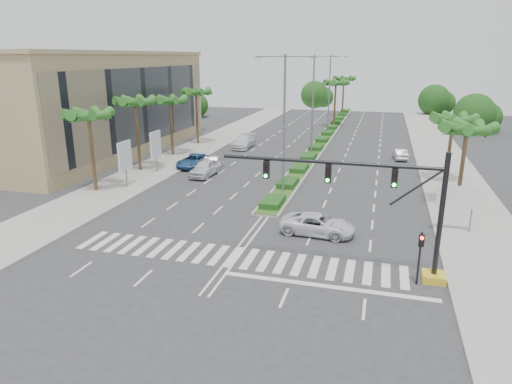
% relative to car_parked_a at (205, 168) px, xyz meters
% --- Properties ---
extents(ground, '(160.00, 160.00, 0.00)m').
position_rel_car_parked_a_xyz_m(ground, '(9.05, -17.98, -0.82)').
color(ground, '#333335').
rests_on(ground, ground).
extents(footpath_right, '(6.00, 120.00, 0.15)m').
position_rel_car_parked_a_xyz_m(footpath_right, '(24.25, 2.02, -0.75)').
color(footpath_right, gray).
rests_on(footpath_right, ground).
extents(footpath_left, '(6.00, 120.00, 0.15)m').
position_rel_car_parked_a_xyz_m(footpath_left, '(-6.15, 2.02, -0.75)').
color(footpath_left, gray).
rests_on(footpath_left, ground).
extents(median, '(2.20, 75.00, 0.20)m').
position_rel_car_parked_a_xyz_m(median, '(9.05, 27.02, -0.72)').
color(median, gray).
rests_on(median, ground).
extents(median_grass, '(1.80, 75.00, 0.04)m').
position_rel_car_parked_a_xyz_m(median_grass, '(9.05, 27.02, -0.60)').
color(median_grass, '#314F1B').
rests_on(median_grass, median).
extents(building, '(12.00, 36.00, 12.00)m').
position_rel_car_parked_a_xyz_m(building, '(-16.95, 8.02, 5.18)').
color(building, tan).
rests_on(building, ground).
extents(signal_gantry, '(12.60, 1.20, 7.20)m').
position_rel_car_parked_a_xyz_m(signal_gantry, '(18.32, -17.98, 2.63)').
color(signal_gantry, gold).
rests_on(signal_gantry, ground).
extents(pedestrian_signal, '(0.28, 0.36, 3.00)m').
position_rel_car_parked_a_xyz_m(pedestrian_signal, '(19.65, -18.66, 1.22)').
color(pedestrian_signal, black).
rests_on(pedestrian_signal, ground).
extents(direction_sign, '(2.70, 0.11, 3.40)m').
position_rel_car_parked_a_xyz_m(direction_sign, '(22.55, -9.99, 1.63)').
color(direction_sign, slate).
rests_on(direction_sign, ground).
extents(billboard_near, '(0.18, 2.10, 4.35)m').
position_rel_car_parked_a_xyz_m(billboard_near, '(-5.45, -5.98, 2.14)').
color(billboard_near, slate).
rests_on(billboard_near, ground).
extents(billboard_far, '(0.18, 2.10, 4.35)m').
position_rel_car_parked_a_xyz_m(billboard_far, '(-5.45, 0.02, 2.14)').
color(billboard_far, slate).
rests_on(billboard_far, ground).
extents(palm_left_near, '(4.57, 4.68, 7.55)m').
position_rel_car_parked_a_xyz_m(palm_left_near, '(-7.45, -7.98, 5.87)').
color(palm_left_near, brown).
rests_on(palm_left_near, ground).
extents(palm_left_mid, '(4.57, 4.68, 7.95)m').
position_rel_car_parked_a_xyz_m(palm_left_mid, '(-7.45, 0.02, 6.25)').
color(palm_left_mid, brown).
rests_on(palm_left_mid, ground).
extents(palm_left_far, '(4.57, 4.68, 7.35)m').
position_rel_car_parked_a_xyz_m(palm_left_far, '(-7.45, 8.02, 5.67)').
color(palm_left_far, brown).
rests_on(palm_left_far, ground).
extents(palm_left_end, '(4.57, 4.68, 7.75)m').
position_rel_car_parked_a_xyz_m(palm_left_end, '(-7.45, 16.02, 6.06)').
color(palm_left_end, brown).
rests_on(palm_left_end, ground).
extents(palm_right_near, '(4.57, 4.68, 7.05)m').
position_rel_car_parked_a_xyz_m(palm_right_near, '(23.55, -3.98, 5.38)').
color(palm_right_near, brown).
rests_on(palm_right_near, ground).
extents(palm_right_far, '(4.57, 4.68, 6.75)m').
position_rel_car_parked_a_xyz_m(palm_right_far, '(23.55, 4.02, 5.09)').
color(palm_right_far, brown).
rests_on(palm_right_far, ground).
extents(palm_median_a, '(4.57, 4.68, 8.05)m').
position_rel_car_parked_a_xyz_m(palm_median_a, '(9.05, 37.02, 6.35)').
color(palm_median_a, brown).
rests_on(palm_median_a, ground).
extents(palm_median_b, '(4.57, 4.68, 8.05)m').
position_rel_car_parked_a_xyz_m(palm_median_b, '(9.05, 52.02, 6.35)').
color(palm_median_b, brown).
rests_on(palm_median_b, ground).
extents(streetlight_near, '(5.10, 0.25, 12.00)m').
position_rel_car_parked_a_xyz_m(streetlight_near, '(9.05, -3.98, 5.98)').
color(streetlight_near, slate).
rests_on(streetlight_near, ground).
extents(streetlight_mid, '(5.10, 0.25, 12.00)m').
position_rel_car_parked_a_xyz_m(streetlight_mid, '(9.05, 12.02, 5.98)').
color(streetlight_mid, slate).
rests_on(streetlight_mid, ground).
extents(streetlight_far, '(5.10, 0.25, 12.00)m').
position_rel_car_parked_a_xyz_m(streetlight_far, '(9.05, 28.02, 5.98)').
color(streetlight_far, slate).
rests_on(streetlight_far, ground).
extents(car_parked_a, '(2.18, 4.92, 1.65)m').
position_rel_car_parked_a_xyz_m(car_parked_a, '(0.00, 0.00, 0.00)').
color(car_parked_a, silver).
rests_on(car_parked_a, ground).
extents(car_parked_b, '(1.61, 4.28, 1.40)m').
position_rel_car_parked_a_xyz_m(car_parked_b, '(-0.28, 2.58, -0.13)').
color(car_parked_b, '#B4B3B8').
rests_on(car_parked_b, ground).
extents(car_parked_c, '(2.61, 5.17, 1.40)m').
position_rel_car_parked_a_xyz_m(car_parked_c, '(-2.70, 3.24, -0.12)').
color(car_parked_c, '#2E5D8E').
rests_on(car_parked_c, ground).
extents(car_parked_d, '(2.35, 5.64, 1.63)m').
position_rel_car_parked_a_xyz_m(car_parked_d, '(-0.59, 15.32, -0.01)').
color(car_parked_d, white).
rests_on(car_parked_d, ground).
extents(car_crossing, '(5.26, 2.72, 1.42)m').
position_rel_car_parked_a_xyz_m(car_crossing, '(13.43, -12.85, -0.12)').
color(car_crossing, white).
rests_on(car_crossing, ground).
extents(car_right, '(1.81, 4.02, 1.28)m').
position_rel_car_parked_a_xyz_m(car_right, '(19.45, 13.55, -0.18)').
color(car_right, '#B5B4B9').
rests_on(car_right, ground).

